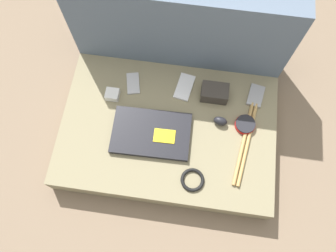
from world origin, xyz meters
name	(u,v)px	position (x,y,z in m)	size (l,w,h in m)	color
ground_plane	(168,136)	(0.00, 0.00, 0.00)	(8.00, 8.00, 0.00)	#7A6651
couch_seat	(168,132)	(0.00, 0.00, 0.06)	(0.93, 0.63, 0.11)	#847A5B
couch_backrest	(181,27)	(0.00, 0.41, 0.26)	(0.93, 0.20, 0.52)	slate
laptop	(151,133)	(-0.07, -0.04, 0.12)	(0.34, 0.22, 0.03)	black
computer_mouse	(220,121)	(0.22, 0.05, 0.13)	(0.06, 0.05, 0.04)	black
speaker_puck	(245,124)	(0.33, 0.06, 0.12)	(0.09, 0.09, 0.02)	red
phone_silver	(256,96)	(0.37, 0.20, 0.12)	(0.08, 0.12, 0.01)	#99999E
phone_black	(184,87)	(0.05, 0.20, 0.12)	(0.09, 0.14, 0.01)	silver
phone_small	(133,83)	(-0.19, 0.19, 0.12)	(0.08, 0.12, 0.01)	#B7B7BC
camera_pouch	(215,93)	(0.18, 0.18, 0.14)	(0.12, 0.08, 0.06)	#38332D
charger_brick	(112,94)	(-0.27, 0.11, 0.13)	(0.06, 0.05, 0.03)	silver
cable_coil	(192,180)	(0.13, -0.21, 0.12)	(0.10, 0.10, 0.01)	black
drumstick_pair	(245,143)	(0.33, -0.02, 0.12)	(0.09, 0.38, 0.01)	tan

